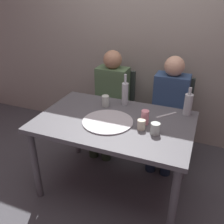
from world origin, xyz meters
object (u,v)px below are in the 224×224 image
soda_can (145,117)px  chair_left (114,102)px  tumbler_far (141,125)px  table_knife (166,115)px  dining_table (114,129)px  wine_glass (155,129)px  wine_bottle (188,104)px  guest_in_sweater (110,97)px  chair_right (170,112)px  guest_in_beanie (169,107)px  beer_bottle (125,93)px  tumbler_near (105,101)px  pizza_tray (108,121)px

soda_can → chair_left: chair_left is taller
tumbler_far → table_knife: bearing=65.4°
table_knife → dining_table: bearing=-16.5°
wine_glass → wine_bottle: bearing=66.2°
table_knife → guest_in_sweater: 0.86m
dining_table → chair_left: chair_left is taller
wine_bottle → wine_glass: 0.48m
chair_right → guest_in_beanie: (0.00, -0.15, 0.13)m
soda_can → chair_right: size_ratio=0.14×
wine_bottle → guest_in_sweater: guest_in_sweater is taller
wine_glass → table_knife: size_ratio=0.42×
chair_right → beer_bottle: bearing=52.7°
beer_bottle → tumbler_near: size_ratio=2.88×
dining_table → wine_bottle: size_ratio=5.22×
tumbler_far → wine_glass: 0.12m
dining_table → beer_bottle: 0.40m
table_knife → chair_left: bearing=-87.2°
tumbler_near → table_knife: (0.59, 0.02, -0.05)m
pizza_tray → tumbler_near: bearing=116.4°
tumbler_near → chair_left: size_ratio=0.12×
wine_glass → soda_can: (-0.12, 0.12, 0.01)m
chair_right → tumbler_near: bearing=48.3°
wine_bottle → chair_right: bearing=113.2°
beer_bottle → guest_in_beanie: guest_in_beanie is taller
table_knife → chair_right: (-0.04, 0.58, -0.25)m
wine_bottle → chair_left: size_ratio=0.29×
chair_left → pizza_tray: bearing=107.8°
tumbler_near → chair_left: 0.69m
dining_table → chair_right: (0.36, 0.84, -0.16)m
dining_table → soda_can: size_ratio=11.02×
chair_left → chair_right: bearing=-180.0°
soda_can → guest_in_beanie: 0.68m
wine_bottle → chair_right: size_ratio=0.29×
pizza_tray → soda_can: size_ratio=3.57×
chair_left → chair_right: (0.68, 0.00, 0.00)m
chair_right → guest_in_beanie: bearing=90.0°
tumbler_near → guest_in_beanie: size_ratio=0.09×
wine_bottle → guest_in_beanie: size_ratio=0.22×
wine_glass → table_knife: (0.03, 0.35, -0.04)m
pizza_tray → chair_right: 1.01m
chair_right → guest_in_sweater: guest_in_sweater is taller
wine_glass → guest_in_sweater: (-0.70, 0.78, -0.16)m
wine_glass → chair_left: size_ratio=0.10×
tumbler_far → table_knife: tumbler_far is taller
tumbler_far → chair_right: 0.95m
pizza_tray → chair_right: (0.40, 0.90, -0.25)m
beer_bottle → chair_left: (-0.30, 0.50, -0.36)m
tumbler_near → wine_glass: 0.65m
pizza_tray → chair_left: chair_left is taller
dining_table → tumbler_far: tumbler_far is taller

